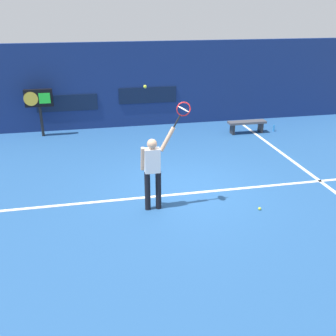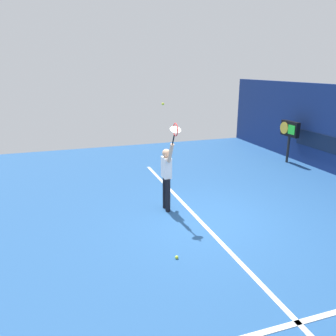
% 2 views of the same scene
% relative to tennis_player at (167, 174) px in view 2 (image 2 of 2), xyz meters
% --- Properties ---
extents(ground_plane, '(18.00, 18.00, 0.00)m').
position_rel_tennis_player_xyz_m(ground_plane, '(0.95, 0.79, -1.01)').
color(ground_plane, '#23518C').
extents(sponsor_banner_portside, '(2.20, 0.03, 0.60)m').
position_rel_tennis_player_xyz_m(sponsor_banner_portside, '(-2.05, 6.68, 0.02)').
color(sponsor_banner_portside, '#0C1933').
extents(court_baseline, '(10.00, 0.10, 0.01)m').
position_rel_tennis_player_xyz_m(court_baseline, '(0.95, 0.57, -1.00)').
color(court_baseline, white).
rests_on(court_baseline, ground_plane).
extents(tennis_player, '(0.76, 0.31, 1.94)m').
position_rel_tennis_player_xyz_m(tennis_player, '(0.00, 0.00, 0.00)').
color(tennis_player, black).
rests_on(tennis_player, ground_plane).
extents(tennis_racket, '(0.44, 0.27, 0.61)m').
position_rel_tennis_player_xyz_m(tennis_racket, '(0.66, -0.00, 1.27)').
color(tennis_racket, black).
extents(tennis_ball, '(0.07, 0.07, 0.07)m').
position_rel_tennis_player_xyz_m(tennis_ball, '(-0.14, -0.05, 1.82)').
color(tennis_ball, '#CCE033').
extents(scoreboard_clock, '(0.96, 0.20, 1.68)m').
position_rel_tennis_player_xyz_m(scoreboard_clock, '(-2.97, 6.14, 0.29)').
color(scoreboard_clock, black).
rests_on(scoreboard_clock, ground_plane).
extents(spare_ball, '(0.07, 0.07, 0.07)m').
position_rel_tennis_player_xyz_m(spare_ball, '(2.37, -0.56, -0.98)').
color(spare_ball, '#CCE033').
rests_on(spare_ball, ground_plane).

